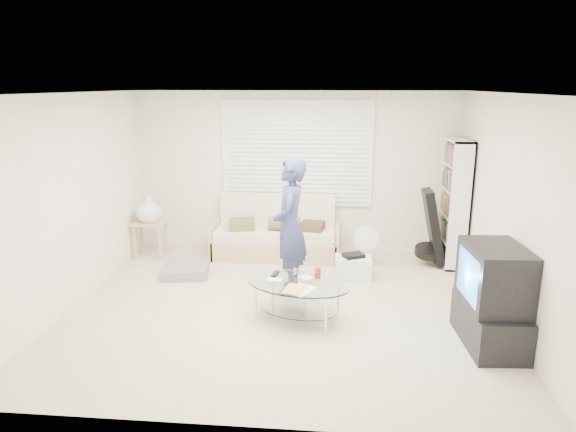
# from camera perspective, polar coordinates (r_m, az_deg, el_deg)

# --- Properties ---
(ground) EXTENTS (5.00, 5.00, 0.00)m
(ground) POSITION_cam_1_polar(r_m,az_deg,el_deg) (6.26, -0.61, -10.02)
(ground) COLOR tan
(ground) RESTS_ON ground
(room_shell) EXTENTS (5.02, 4.52, 2.51)m
(room_shell) POSITION_cam_1_polar(r_m,az_deg,el_deg) (6.25, -0.20, 5.58)
(room_shell) COLOR silver
(room_shell) RESTS_ON ground
(window_blinds) EXTENTS (2.32, 0.08, 1.62)m
(window_blinds) POSITION_cam_1_polar(r_m,az_deg,el_deg) (7.96, 0.99, 6.92)
(window_blinds) COLOR silver
(window_blinds) RESTS_ON ground
(futon_sofa) EXTENTS (1.93, 0.78, 0.95)m
(futon_sofa) POSITION_cam_1_polar(r_m,az_deg,el_deg) (7.93, -1.35, -2.29)
(futon_sofa) COLOR tan
(futon_sofa) RESTS_ON ground
(grey_floor_pillow) EXTENTS (0.69, 0.69, 0.14)m
(grey_floor_pillow) POSITION_cam_1_polar(r_m,az_deg,el_deg) (7.36, -11.22, -5.89)
(grey_floor_pillow) COLOR slate
(grey_floor_pillow) RESTS_ON ground
(side_table) EXTENTS (0.49, 0.39, 0.96)m
(side_table) POSITION_cam_1_polar(r_m,az_deg,el_deg) (8.09, -15.21, 0.51)
(side_table) COLOR tan
(side_table) RESTS_ON ground
(bookshelf) EXTENTS (0.29, 0.78, 1.84)m
(bookshelf) POSITION_cam_1_polar(r_m,az_deg,el_deg) (7.82, 17.95, 1.40)
(bookshelf) COLOR white
(bookshelf) RESTS_ON ground
(guitar_case) EXTENTS (0.42, 0.41, 1.11)m
(guitar_case) POSITION_cam_1_polar(r_m,az_deg,el_deg) (7.75, 15.72, -1.80)
(guitar_case) COLOR black
(guitar_case) RESTS_ON ground
(floor_fan) EXTENTS (0.37, 0.25, 0.61)m
(floor_fan) POSITION_cam_1_polar(r_m,az_deg,el_deg) (7.57, 8.62, -2.91)
(floor_fan) COLOR white
(floor_fan) RESTS_ON ground
(storage_bin) EXTENTS (0.50, 0.36, 0.34)m
(storage_bin) POSITION_cam_1_polar(r_m,az_deg,el_deg) (7.15, 7.24, -5.60)
(storage_bin) COLOR white
(storage_bin) RESTS_ON ground
(tv_unit) EXTENTS (0.59, 0.99, 1.05)m
(tv_unit) POSITION_cam_1_polar(r_m,az_deg,el_deg) (5.62, 21.72, -8.42)
(tv_unit) COLOR black
(tv_unit) RESTS_ON ground
(coffee_table) EXTENTS (1.36, 1.07, 0.56)m
(coffee_table) POSITION_cam_1_polar(r_m,az_deg,el_deg) (5.81, 1.05, -8.20)
(coffee_table) COLOR silver
(coffee_table) RESTS_ON ground
(standing_person) EXTENTS (0.43, 0.64, 1.73)m
(standing_person) POSITION_cam_1_polar(r_m,az_deg,el_deg) (6.41, 0.23, -1.19)
(standing_person) COLOR navy
(standing_person) RESTS_ON ground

